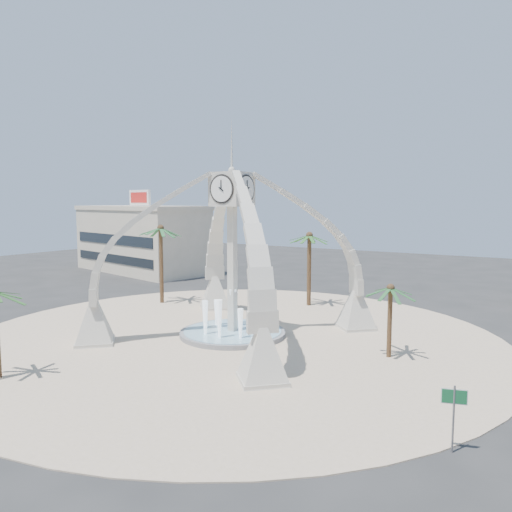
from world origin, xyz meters
The scene contains 9 objects.
ground centered at (0.00, 0.00, 0.00)m, with size 140.00×140.00×0.00m, color #282828.
plaza centered at (0.00, 0.00, 0.03)m, with size 40.00×40.00×0.06m, color #C8AF94.
clock_tower centered at (0.00, 0.00, 6.49)m, with size 17.94×17.94×16.30m.
fountain centered at (0.00, 0.00, 0.29)m, with size 8.00×8.00×3.62m.
building_nw centered at (-32.00, 22.00, 4.83)m, with size 23.75×13.73×11.90m.
palm_east centered at (11.64, 1.19, 4.56)m, with size 3.92×3.92×5.24m.
palm_west centered at (-13.21, 6.33, 7.42)m, with size 4.78×4.78×8.37m.
palm_north centered at (-0.18, 13.15, 6.81)m, with size 5.12×5.12×7.73m.
street_sign centered at (17.74, -9.65, 2.00)m, with size 0.99×0.34×2.80m.
Camera 1 is at (21.43, -30.16, 10.10)m, focal length 35.00 mm.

